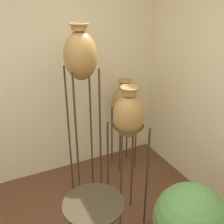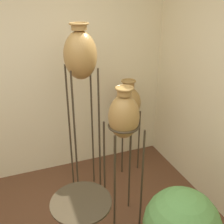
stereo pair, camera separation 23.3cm
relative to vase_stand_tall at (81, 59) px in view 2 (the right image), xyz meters
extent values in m
cube|color=beige|center=(-0.62, 0.67, -0.29)|extent=(7.78, 0.06, 2.70)
cylinder|color=#382D1E|center=(-0.13, -0.13, -0.86)|extent=(0.02, 0.02, 1.56)
cylinder|color=#382D1E|center=(0.13, -0.13, -0.86)|extent=(0.02, 0.02, 1.56)
cylinder|color=#382D1E|center=(-0.13, 0.13, -0.86)|extent=(0.02, 0.02, 1.56)
cylinder|color=#382D1E|center=(0.13, 0.13, -0.86)|extent=(0.02, 0.02, 1.56)
torus|color=#382D1E|center=(0.00, 0.00, -0.08)|extent=(0.27, 0.27, 0.02)
ellipsoid|color=olive|center=(0.00, 0.00, 0.03)|extent=(0.33, 0.33, 0.48)
cylinder|color=olive|center=(0.00, 0.00, 0.30)|extent=(0.15, 0.15, 0.06)
torus|color=olive|center=(0.00, 0.00, 0.33)|extent=(0.19, 0.19, 0.02)
cylinder|color=#382D1E|center=(0.09, -0.71, -1.07)|extent=(0.02, 0.02, 1.12)
cylinder|color=#382D1E|center=(0.37, -0.71, -1.07)|extent=(0.02, 0.02, 1.12)
cylinder|color=#382D1E|center=(0.09, -0.42, -1.07)|extent=(0.02, 0.02, 1.12)
cylinder|color=#382D1E|center=(0.37, -0.42, -1.07)|extent=(0.02, 0.02, 1.12)
torus|color=#382D1E|center=(0.23, -0.56, -0.51)|extent=(0.29, 0.29, 0.02)
ellipsoid|color=olive|center=(0.23, -0.56, -0.42)|extent=(0.28, 0.28, 0.41)
cylinder|color=olive|center=(0.23, -0.56, -0.19)|extent=(0.13, 0.13, 0.06)
torus|color=olive|center=(0.23, -0.56, -0.15)|extent=(0.17, 0.17, 0.02)
cylinder|color=#382D1E|center=(0.55, 0.19, -1.20)|extent=(0.02, 0.02, 0.86)
cylinder|color=#382D1E|center=(0.79, 0.19, -1.20)|extent=(0.02, 0.02, 0.86)
cylinder|color=#382D1E|center=(0.55, 0.43, -1.20)|extent=(0.02, 0.02, 0.86)
cylinder|color=#382D1E|center=(0.79, 0.43, -1.20)|extent=(0.02, 0.02, 0.86)
torus|color=#382D1E|center=(0.67, 0.31, -0.77)|extent=(0.25, 0.25, 0.02)
ellipsoid|color=olive|center=(0.67, 0.31, -0.68)|extent=(0.33, 0.33, 0.40)
cylinder|color=olive|center=(0.67, 0.31, -0.44)|extent=(0.15, 0.15, 0.09)
torus|color=olive|center=(0.67, 0.31, -0.39)|extent=(0.19, 0.19, 0.02)
cylinder|color=#382D1E|center=(-0.30, -0.98, -0.87)|extent=(0.47, 0.47, 0.02)
camera|label=1|loc=(-0.84, -2.41, 0.57)|focal=42.00mm
camera|label=2|loc=(-0.63, -2.50, 0.57)|focal=42.00mm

